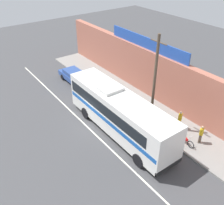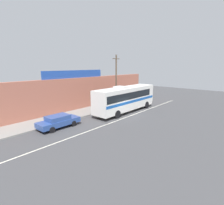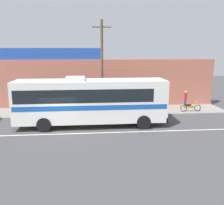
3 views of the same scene
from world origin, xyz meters
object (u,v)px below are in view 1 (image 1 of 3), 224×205
Objects in this scene: pedestrian_far_left at (201,133)px; intercity_bus at (119,111)px; motorcycle_red at (184,139)px; utility_pole at (154,83)px; parked_car at (74,76)px; pedestrian_near_shop at (180,119)px.

intercity_bus is at bearing -139.87° from pedestrian_far_left.
utility_pole is at bearing -171.08° from motorcycle_red.
pedestrian_near_shop is at bearing 12.72° from parked_car.
pedestrian_near_shop is 2.22m from pedestrian_far_left.
intercity_bus is 5.25m from pedestrian_near_shop.
motorcycle_red is at bearing -36.35° from pedestrian_near_shop.
parked_car is 2.48× the size of motorcycle_red.
utility_pole reaches higher than pedestrian_far_left.
intercity_bus is 10.30m from parked_car.
parked_car is 13.26m from pedestrian_near_shop.
pedestrian_near_shop is (12.93, 2.92, 0.39)m from parked_car.
utility_pole is (11.20, 1.26, 3.56)m from parked_car.
utility_pole is at bearing -136.31° from pedestrian_near_shop.
pedestrian_near_shop reaches higher than pedestrian_far_left.
parked_car is at bearing -173.01° from motorcycle_red.
pedestrian_near_shop is (2.81, 4.33, -0.94)m from intercity_bus.
utility_pole is (1.07, 2.67, 2.23)m from intercity_bus.
pedestrian_near_shop is 1.04× the size of pedestrian_far_left.
pedestrian_far_left reaches higher than motorcycle_red.
motorcycle_red is at bearing 8.92° from utility_pole.
intercity_bus reaches higher than motorcycle_red.
motorcycle_red is 1.36m from pedestrian_far_left.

